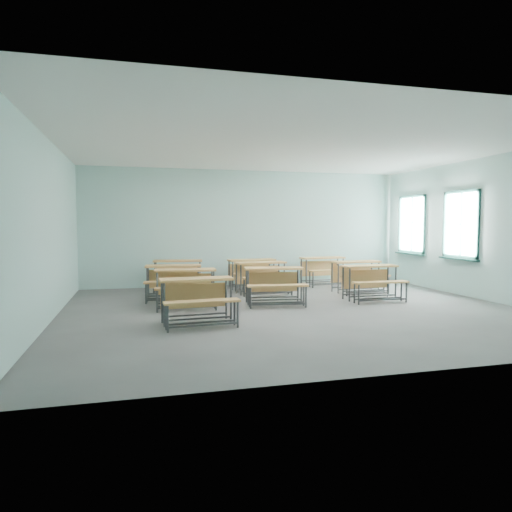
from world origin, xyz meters
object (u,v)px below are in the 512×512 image
at_px(desk_unit_r0c0, 198,294).
at_px(desk_unit_r1c1, 275,280).
at_px(desk_unit_r3c2, 324,266).
at_px(desk_unit_r2c2, 358,271).
at_px(desk_unit_r1c2, 372,277).
at_px(desk_unit_r2c0, 173,277).
at_px(desk_unit_r2c1, 262,273).
at_px(desk_unit_r3c1, 253,269).
at_px(desk_unit_r1c0, 186,282).
at_px(desk_unit_r3c0, 178,270).

distance_m(desk_unit_r0c0, desk_unit_r1c1, 2.38).
height_order(desk_unit_r1c1, desk_unit_r3c2, same).
distance_m(desk_unit_r1c1, desk_unit_r2c2, 2.74).
height_order(desk_unit_r1c2, desk_unit_r2c2, same).
height_order(desk_unit_r2c0, desk_unit_r2c1, same).
xyz_separation_m(desk_unit_r3c1, desk_unit_r3c2, (2.12, 0.25, 0.00)).
bearing_deg(desk_unit_r3c1, desk_unit_r2c0, -155.70).
height_order(desk_unit_r2c1, desk_unit_r2c2, same).
xyz_separation_m(desk_unit_r1c2, desk_unit_r2c0, (-4.30, 1.18, 0.00)).
relative_size(desk_unit_r0c0, desk_unit_r3c1, 0.99).
bearing_deg(desk_unit_r1c2, desk_unit_r1c1, 178.85).
distance_m(desk_unit_r2c1, desk_unit_r3c2, 2.40).
xyz_separation_m(desk_unit_r1c2, desk_unit_r3c1, (-2.14, 2.38, 0.00)).
height_order(desk_unit_r0c0, desk_unit_r1c2, same).
distance_m(desk_unit_r0c0, desk_unit_r3c1, 4.32).
bearing_deg(desk_unit_r3c1, desk_unit_r2c1, -94.47).
relative_size(desk_unit_r1c0, desk_unit_r2c1, 0.97).
xyz_separation_m(desk_unit_r3c0, desk_unit_r3c1, (1.93, -0.23, 0.00)).
bearing_deg(desk_unit_r2c1, desk_unit_r1c2, -41.31).
bearing_deg(desk_unit_r1c1, desk_unit_r1c0, -176.68).
distance_m(desk_unit_r0c0, desk_unit_r2c1, 3.55).
bearing_deg(desk_unit_r0c0, desk_unit_r3c2, 41.81).
height_order(desk_unit_r1c1, desk_unit_r3c1, same).
bearing_deg(desk_unit_r2c1, desk_unit_r0c0, -130.00).
relative_size(desk_unit_r1c0, desk_unit_r1c2, 1.04).
bearing_deg(desk_unit_r2c1, desk_unit_r2c2, -14.85).
bearing_deg(desk_unit_r2c1, desk_unit_r3c2, 21.82).
xyz_separation_m(desk_unit_r0c0, desk_unit_r3c1, (1.96, 3.85, 0.00)).
bearing_deg(desk_unit_r2c2, desk_unit_r3c0, 158.11).
distance_m(desk_unit_r1c1, desk_unit_r2c0, 2.33).
height_order(desk_unit_r2c2, desk_unit_r3c2, same).
xyz_separation_m(desk_unit_r1c1, desk_unit_r3c0, (-1.81, 2.57, 0.00)).
distance_m(desk_unit_r1c2, desk_unit_r3c1, 3.20).
height_order(desk_unit_r0c0, desk_unit_r3c2, same).
xyz_separation_m(desk_unit_r2c2, desk_unit_r3c0, (-4.32, 1.47, 0.00)).
xyz_separation_m(desk_unit_r0c0, desk_unit_r3c2, (4.08, 4.10, 0.00)).
height_order(desk_unit_r1c2, desk_unit_r3c0, same).
bearing_deg(desk_unit_r0c0, desk_unit_r2c1, 53.12).
relative_size(desk_unit_r0c0, desk_unit_r2c2, 1.00).
relative_size(desk_unit_r1c1, desk_unit_r3c2, 1.04).
bearing_deg(desk_unit_r2c0, desk_unit_r3c0, 86.56).
relative_size(desk_unit_r0c0, desk_unit_r2c0, 0.98).
bearing_deg(desk_unit_r1c1, desk_unit_r3c1, 94.20).
xyz_separation_m(desk_unit_r1c1, desk_unit_r3c1, (0.13, 2.33, 0.00)).
xyz_separation_m(desk_unit_r0c0, desk_unit_r1c0, (-0.03, 1.64, 0.00)).
height_order(desk_unit_r2c0, desk_unit_r3c0, same).
height_order(desk_unit_r1c0, desk_unit_r3c2, same).
xyz_separation_m(desk_unit_r1c1, desk_unit_r2c2, (2.51, 1.10, 0.00)).
bearing_deg(desk_unit_r1c0, desk_unit_r2c2, 15.66).
bearing_deg(desk_unit_r2c1, desk_unit_r3c1, 83.82).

